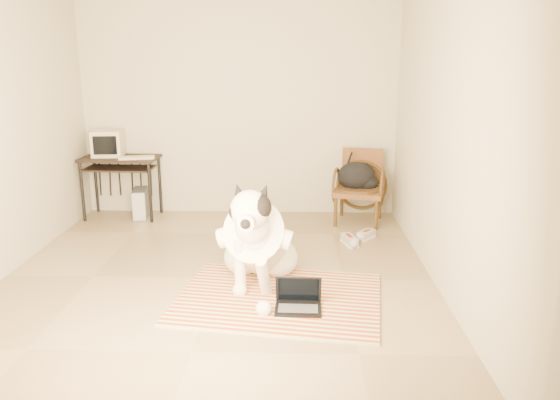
{
  "coord_description": "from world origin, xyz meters",
  "views": [
    {
      "loc": [
        0.72,
        -4.72,
        2.01
      ],
      "look_at": [
        0.59,
        -0.05,
        0.77
      ],
      "focal_mm": 35.0,
      "sensor_mm": 36.0,
      "label": 1
    }
  ],
  "objects_px": {
    "laptop": "(298,301)",
    "crt_monitor": "(108,143)",
    "rattan_chair": "(360,187)",
    "backpack": "(358,177)",
    "pc_tower": "(141,203)",
    "dog": "(257,241)",
    "computer_desk": "(120,166)"
  },
  "relations": [
    {
      "from": "crt_monitor",
      "to": "rattan_chair",
      "type": "xyz_separation_m",
      "value": [
        3.16,
        -0.18,
        -0.5
      ]
    },
    {
      "from": "pc_tower",
      "to": "backpack",
      "type": "xyz_separation_m",
      "value": [
        2.75,
        -0.13,
        0.39
      ]
    },
    {
      "from": "computer_desk",
      "to": "backpack",
      "type": "distance_m",
      "value": 2.98
    },
    {
      "from": "pc_tower",
      "to": "crt_monitor",
      "type": "bearing_deg",
      "value": 169.49
    },
    {
      "from": "laptop",
      "to": "crt_monitor",
      "type": "relative_size",
      "value": 0.96
    },
    {
      "from": "laptop",
      "to": "computer_desk",
      "type": "distance_m",
      "value": 3.48
    },
    {
      "from": "crt_monitor",
      "to": "pc_tower",
      "type": "relative_size",
      "value": 0.95
    },
    {
      "from": "laptop",
      "to": "computer_desk",
      "type": "xyz_separation_m",
      "value": [
        -2.23,
        2.6,
        0.59
      ]
    },
    {
      "from": "laptop",
      "to": "pc_tower",
      "type": "bearing_deg",
      "value": 127.64
    },
    {
      "from": "dog",
      "to": "computer_desk",
      "type": "relative_size",
      "value": 1.53
    },
    {
      "from": "crt_monitor",
      "to": "backpack",
      "type": "height_order",
      "value": "crt_monitor"
    },
    {
      "from": "pc_tower",
      "to": "rattan_chair",
      "type": "distance_m",
      "value": 2.79
    },
    {
      "from": "laptop",
      "to": "crt_monitor",
      "type": "height_order",
      "value": "crt_monitor"
    },
    {
      "from": "dog",
      "to": "crt_monitor",
      "type": "height_order",
      "value": "crt_monitor"
    },
    {
      "from": "crt_monitor",
      "to": "dog",
      "type": "bearing_deg",
      "value": -46.71
    },
    {
      "from": "dog",
      "to": "rattan_chair",
      "type": "relative_size",
      "value": 1.64
    },
    {
      "from": "crt_monitor",
      "to": "rattan_chair",
      "type": "distance_m",
      "value": 3.2
    },
    {
      "from": "pc_tower",
      "to": "rattan_chair",
      "type": "relative_size",
      "value": 0.47
    },
    {
      "from": "dog",
      "to": "rattan_chair",
      "type": "xyz_separation_m",
      "value": [
        1.13,
        1.97,
        0.03
      ]
    },
    {
      "from": "crt_monitor",
      "to": "rattan_chair",
      "type": "relative_size",
      "value": 0.44
    },
    {
      "from": "dog",
      "to": "backpack",
      "type": "distance_m",
      "value": 2.25
    },
    {
      "from": "rattan_chair",
      "to": "laptop",
      "type": "bearing_deg",
      "value": -106.97
    },
    {
      "from": "laptop",
      "to": "backpack",
      "type": "height_order",
      "value": "backpack"
    },
    {
      "from": "rattan_chair",
      "to": "backpack",
      "type": "xyz_separation_m",
      "value": [
        -0.02,
        -0.02,
        0.12
      ]
    },
    {
      "from": "computer_desk",
      "to": "pc_tower",
      "type": "xyz_separation_m",
      "value": [
        0.22,
        0.01,
        -0.49
      ]
    },
    {
      "from": "computer_desk",
      "to": "rattan_chair",
      "type": "distance_m",
      "value": 3.01
    },
    {
      "from": "laptop",
      "to": "rattan_chair",
      "type": "relative_size",
      "value": 0.43
    },
    {
      "from": "pc_tower",
      "to": "backpack",
      "type": "distance_m",
      "value": 2.78
    },
    {
      "from": "laptop",
      "to": "crt_monitor",
      "type": "xyz_separation_m",
      "value": [
        -2.39,
        2.68,
        0.86
      ]
    },
    {
      "from": "laptop",
      "to": "backpack",
      "type": "bearing_deg",
      "value": 73.37
    },
    {
      "from": "crt_monitor",
      "to": "backpack",
      "type": "bearing_deg",
      "value": -3.64
    },
    {
      "from": "dog",
      "to": "pc_tower",
      "type": "xyz_separation_m",
      "value": [
        -1.64,
        2.08,
        -0.23
      ]
    }
  ]
}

